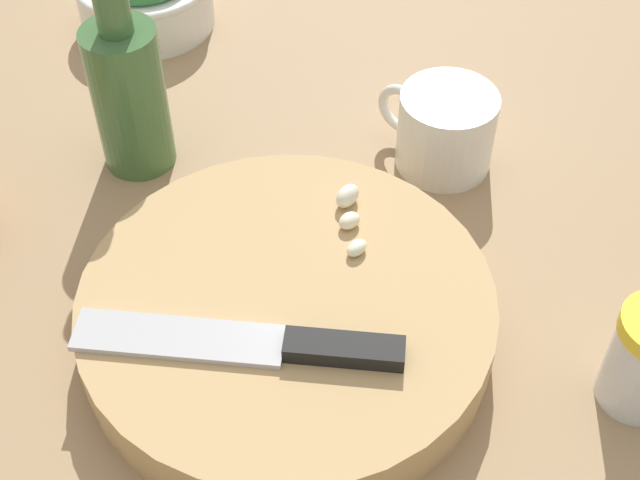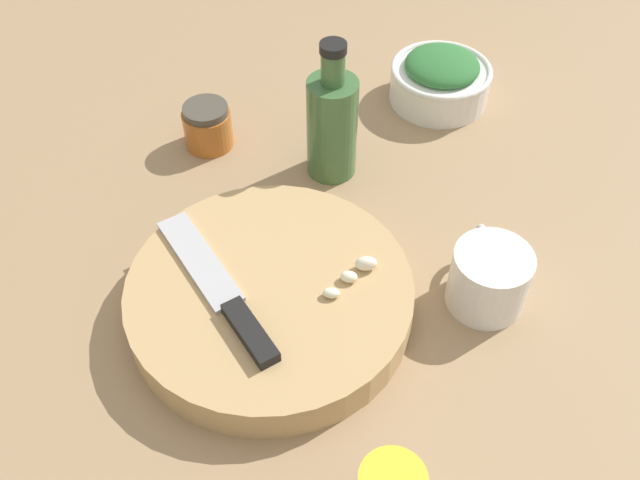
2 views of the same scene
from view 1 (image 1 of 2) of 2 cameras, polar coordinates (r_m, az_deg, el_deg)
The scene contains 6 objects.
ground_plane at distance 0.72m, azimuth -1.28°, elevation -0.16°, with size 5.00×5.00×0.00m, color #997A56.
cutting_board at distance 0.65m, azimuth -2.12°, elevation -4.79°, with size 0.30×0.30×0.04m.
chef_knife at distance 0.60m, azimuth -3.97°, elevation -6.62°, with size 0.20×0.15×0.01m.
garlic_cloves at distance 0.68m, azimuth 1.92°, elevation 1.76°, with size 0.05×0.06×0.02m.
coffee_mug at distance 0.78m, azimuth 7.96°, elevation 7.02°, with size 0.11×0.08×0.07m.
oil_bottle at distance 0.77m, azimuth -12.15°, elevation 9.24°, with size 0.06×0.06×0.18m.
Camera 1 is at (0.34, -0.35, 0.53)m, focal length 50.00 mm.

